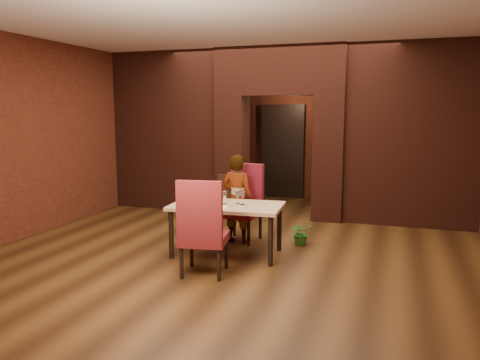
# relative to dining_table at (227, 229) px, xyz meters

# --- Properties ---
(floor) EXTENTS (8.00, 8.00, 0.00)m
(floor) POSITION_rel_dining_table_xyz_m (0.10, 0.64, -0.36)
(floor) COLOR #472A11
(floor) RESTS_ON ground
(ceiling) EXTENTS (7.00, 8.00, 0.04)m
(ceiling) POSITION_rel_dining_table_xyz_m (0.10, 0.64, 2.84)
(ceiling) COLOR silver
(ceiling) RESTS_ON ground
(wall_back) EXTENTS (7.00, 0.04, 3.20)m
(wall_back) POSITION_rel_dining_table_xyz_m (0.10, 4.64, 1.24)
(wall_back) COLOR maroon
(wall_back) RESTS_ON ground
(wall_front) EXTENTS (7.00, 0.04, 3.20)m
(wall_front) POSITION_rel_dining_table_xyz_m (0.10, -3.36, 1.24)
(wall_front) COLOR maroon
(wall_front) RESTS_ON ground
(wall_left) EXTENTS (0.04, 8.00, 3.20)m
(wall_left) POSITION_rel_dining_table_xyz_m (-3.40, 0.64, 1.24)
(wall_left) COLOR maroon
(wall_left) RESTS_ON ground
(pillar_left) EXTENTS (0.55, 0.55, 2.30)m
(pillar_left) POSITION_rel_dining_table_xyz_m (-0.85, 2.64, 0.79)
(pillar_left) COLOR maroon
(pillar_left) RESTS_ON ground
(pillar_right) EXTENTS (0.55, 0.55, 2.30)m
(pillar_right) POSITION_rel_dining_table_xyz_m (1.05, 2.64, 0.79)
(pillar_right) COLOR maroon
(pillar_right) RESTS_ON ground
(lintel) EXTENTS (2.45, 0.55, 0.90)m
(lintel) POSITION_rel_dining_table_xyz_m (0.10, 2.64, 2.39)
(lintel) COLOR maroon
(lintel) RESTS_ON ground
(wing_wall_left) EXTENTS (2.28, 0.35, 3.20)m
(wing_wall_left) POSITION_rel_dining_table_xyz_m (-2.26, 2.64, 1.24)
(wing_wall_left) COLOR maroon
(wing_wall_left) RESTS_ON ground
(wing_wall_right) EXTENTS (2.28, 0.35, 3.20)m
(wing_wall_right) POSITION_rel_dining_table_xyz_m (2.47, 2.64, 1.24)
(wing_wall_right) COLOR maroon
(wing_wall_right) RESTS_ON ground
(vent_panel) EXTENTS (0.40, 0.03, 0.50)m
(vent_panel) POSITION_rel_dining_table_xyz_m (-0.85, 2.34, 0.19)
(vent_panel) COLOR #9D4D2D
(vent_panel) RESTS_ON ground
(rear_door) EXTENTS (0.90, 0.08, 2.10)m
(rear_door) POSITION_rel_dining_table_xyz_m (-0.30, 4.58, 0.69)
(rear_door) COLOR black
(rear_door) RESTS_ON ground
(rear_door_frame) EXTENTS (1.02, 0.04, 2.22)m
(rear_door_frame) POSITION_rel_dining_table_xyz_m (-0.30, 4.54, 0.69)
(rear_door_frame) COLOR black
(rear_door_frame) RESTS_ON ground
(dining_table) EXTENTS (1.61, 0.99, 0.72)m
(dining_table) POSITION_rel_dining_table_xyz_m (0.00, 0.00, 0.00)
(dining_table) COLOR tan
(dining_table) RESTS_ON ground
(chair_far) EXTENTS (0.60, 0.60, 1.20)m
(chair_far) POSITION_rel_dining_table_xyz_m (-0.03, 0.73, 0.24)
(chair_far) COLOR maroon
(chair_far) RESTS_ON ground
(chair_near) EXTENTS (0.63, 0.63, 1.21)m
(chair_near) POSITION_rel_dining_table_xyz_m (0.01, -0.83, 0.24)
(chair_near) COLOR maroon
(chair_near) RESTS_ON ground
(person_seated) EXTENTS (0.54, 0.39, 1.37)m
(person_seated) POSITION_rel_dining_table_xyz_m (-0.06, 0.63, 0.32)
(person_seated) COLOR white
(person_seated) RESTS_ON ground
(wine_glass_a) EXTENTS (0.07, 0.07, 0.18)m
(wine_glass_a) POSITION_rel_dining_table_xyz_m (-0.04, 0.02, 0.45)
(wine_glass_a) COLOR white
(wine_glass_a) RESTS_ON dining_table
(wine_glass_b) EXTENTS (0.08, 0.08, 0.19)m
(wine_glass_b) POSITION_rel_dining_table_xyz_m (0.13, 0.10, 0.46)
(wine_glass_b) COLOR white
(wine_glass_b) RESTS_ON dining_table
(wine_glass_c) EXTENTS (0.09, 0.09, 0.23)m
(wine_glass_c) POSITION_rel_dining_table_xyz_m (0.22, 0.04, 0.48)
(wine_glass_c) COLOR white
(wine_glass_c) RESTS_ON dining_table
(tasting_sheet) EXTENTS (0.30, 0.23, 0.00)m
(tasting_sheet) POSITION_rel_dining_table_xyz_m (-0.08, -0.23, 0.36)
(tasting_sheet) COLOR white
(tasting_sheet) RESTS_ON dining_table
(wine_bucket) EXTENTS (0.16, 0.16, 0.20)m
(wine_bucket) POSITION_rel_dining_table_xyz_m (-0.65, -0.05, 0.46)
(wine_bucket) COLOR silver
(wine_bucket) RESTS_ON dining_table
(water_bottle) EXTENTS (0.07, 0.07, 0.28)m
(water_bottle) POSITION_rel_dining_table_xyz_m (-0.47, 0.02, 0.50)
(water_bottle) COLOR white
(water_bottle) RESTS_ON dining_table
(potted_plant) EXTENTS (0.44, 0.44, 0.37)m
(potted_plant) POSITION_rel_dining_table_xyz_m (0.91, 0.83, -0.18)
(potted_plant) COLOR #287124
(potted_plant) RESTS_ON ground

